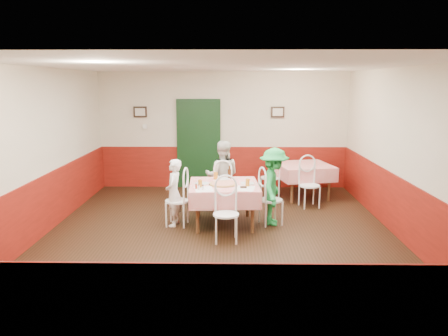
{
  "coord_description": "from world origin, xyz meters",
  "views": [
    {
      "loc": [
        0.19,
        -7.05,
        2.55
      ],
      "look_at": [
        0.06,
        0.56,
        1.05
      ],
      "focal_mm": 35.0,
      "sensor_mm": 36.0,
      "label": 1
    }
  ],
  "objects_px": {
    "chair_left": "(177,201)",
    "chair_near": "(226,215)",
    "second_table": "(304,181)",
    "pizza": "(223,184)",
    "diner_far": "(222,176)",
    "diner_left": "(174,193)",
    "chair_second_a": "(270,178)",
    "wallet": "(243,187)",
    "chair_far": "(222,189)",
    "chair_right": "(271,200)",
    "glass_c": "(216,176)",
    "chair_second_b": "(310,186)",
    "glass_b": "(248,183)",
    "main_table": "(224,205)",
    "beer_bottle": "(229,173)",
    "diner_right": "(274,187)",
    "glass_a": "(200,184)"
  },
  "relations": [
    {
      "from": "wallet",
      "to": "pizza",
      "type": "bearing_deg",
      "value": 145.03
    },
    {
      "from": "chair_right",
      "to": "chair_far",
      "type": "distance_m",
      "value": 1.2
    },
    {
      "from": "glass_c",
      "to": "beer_bottle",
      "type": "relative_size",
      "value": 0.63
    },
    {
      "from": "chair_left",
      "to": "chair_near",
      "type": "distance_m",
      "value": 1.2
    },
    {
      "from": "chair_second_a",
      "to": "wallet",
      "type": "bearing_deg",
      "value": -28.71
    },
    {
      "from": "wallet",
      "to": "chair_left",
      "type": "bearing_deg",
      "value": 165.35
    },
    {
      "from": "second_table",
      "to": "chair_left",
      "type": "relative_size",
      "value": 1.24
    },
    {
      "from": "diner_left",
      "to": "glass_b",
      "type": "bearing_deg",
      "value": 88.67
    },
    {
      "from": "chair_near",
      "to": "pizza",
      "type": "xyz_separation_m",
      "value": [
        -0.06,
        0.78,
        0.33
      ]
    },
    {
      "from": "chair_near",
      "to": "diner_right",
      "type": "bearing_deg",
      "value": 44.5
    },
    {
      "from": "glass_a",
      "to": "glass_c",
      "type": "bearing_deg",
      "value": 68.87
    },
    {
      "from": "chair_right",
      "to": "wallet",
      "type": "height_order",
      "value": "chair_right"
    },
    {
      "from": "chair_near",
      "to": "glass_c",
      "type": "xyz_separation_m",
      "value": [
        -0.21,
        1.22,
        0.38
      ]
    },
    {
      "from": "second_table",
      "to": "pizza",
      "type": "xyz_separation_m",
      "value": [
        -1.77,
        -2.0,
        0.4
      ]
    },
    {
      "from": "main_table",
      "to": "chair_right",
      "type": "relative_size",
      "value": 1.36
    },
    {
      "from": "chair_right",
      "to": "glass_b",
      "type": "height_order",
      "value": "chair_right"
    },
    {
      "from": "pizza",
      "to": "diner_right",
      "type": "distance_m",
      "value": 0.92
    },
    {
      "from": "chair_near",
      "to": "diner_far",
      "type": "xyz_separation_m",
      "value": [
        -0.1,
        1.75,
        0.26
      ]
    },
    {
      "from": "second_table",
      "to": "main_table",
      "type": "bearing_deg",
      "value": -132.22
    },
    {
      "from": "chair_left",
      "to": "pizza",
      "type": "distance_m",
      "value": 0.9
    },
    {
      "from": "chair_second_a",
      "to": "pizza",
      "type": "height_order",
      "value": "chair_second_a"
    },
    {
      "from": "diner_far",
      "to": "chair_second_b",
      "type": "bearing_deg",
      "value": -169.13
    },
    {
      "from": "diner_far",
      "to": "diner_left",
      "type": "bearing_deg",
      "value": 50.16
    },
    {
      "from": "chair_far",
      "to": "diner_left",
      "type": "relative_size",
      "value": 0.74
    },
    {
      "from": "glass_b",
      "to": "pizza",
      "type": "bearing_deg",
      "value": 166.6
    },
    {
      "from": "main_table",
      "to": "wallet",
      "type": "distance_m",
      "value": 0.6
    },
    {
      "from": "main_table",
      "to": "glass_b",
      "type": "relative_size",
      "value": 9.31
    },
    {
      "from": "chair_left",
      "to": "diner_far",
      "type": "xyz_separation_m",
      "value": [
        0.8,
        0.95,
        0.26
      ]
    },
    {
      "from": "main_table",
      "to": "beer_bottle",
      "type": "relative_size",
      "value": 5.4
    },
    {
      "from": "chair_second_a",
      "to": "glass_b",
      "type": "relative_size",
      "value": 6.87
    },
    {
      "from": "chair_second_a",
      "to": "beer_bottle",
      "type": "relative_size",
      "value": 3.98
    },
    {
      "from": "chair_far",
      "to": "chair_near",
      "type": "height_order",
      "value": "same"
    },
    {
      "from": "chair_far",
      "to": "chair_second_a",
      "type": "xyz_separation_m",
      "value": [
        1.05,
        1.08,
        0.0
      ]
    },
    {
      "from": "chair_right",
      "to": "chair_far",
      "type": "xyz_separation_m",
      "value": [
        -0.9,
        0.8,
        0.0
      ]
    },
    {
      "from": "chair_second_a",
      "to": "diner_far",
      "type": "distance_m",
      "value": 1.49
    },
    {
      "from": "glass_c",
      "to": "diner_left",
      "type": "xyz_separation_m",
      "value": [
        -0.74,
        -0.42,
        -0.23
      ]
    },
    {
      "from": "wallet",
      "to": "chair_right",
      "type": "bearing_deg",
      "value": 30.19
    },
    {
      "from": "main_table",
      "to": "second_table",
      "type": "height_order",
      "value": "same"
    },
    {
      "from": "chair_right",
      "to": "second_table",
      "type": "bearing_deg",
      "value": -43.08
    },
    {
      "from": "main_table",
      "to": "glass_a",
      "type": "relative_size",
      "value": 9.27
    },
    {
      "from": "chair_second_b",
      "to": "diner_right",
      "type": "xyz_separation_m",
      "value": [
        -0.85,
        -1.13,
        0.25
      ]
    },
    {
      "from": "pizza",
      "to": "diner_right",
      "type": "height_order",
      "value": "diner_right"
    },
    {
      "from": "chair_right",
      "to": "diner_left",
      "type": "height_order",
      "value": "diner_left"
    },
    {
      "from": "chair_second_b",
      "to": "glass_b",
      "type": "xyz_separation_m",
      "value": [
        -1.34,
        -1.35,
        0.38
      ]
    },
    {
      "from": "chair_right",
      "to": "diner_left",
      "type": "distance_m",
      "value": 1.76
    },
    {
      "from": "diner_right",
      "to": "main_table",
      "type": "bearing_deg",
      "value": 101.58
    },
    {
      "from": "chair_second_a",
      "to": "chair_far",
      "type": "bearing_deg",
      "value": -56.21
    },
    {
      "from": "beer_bottle",
      "to": "glass_c",
      "type": "bearing_deg",
      "value": -166.19
    },
    {
      "from": "chair_left",
      "to": "beer_bottle",
      "type": "height_order",
      "value": "beer_bottle"
    },
    {
      "from": "pizza",
      "to": "wallet",
      "type": "bearing_deg",
      "value": -31.84
    }
  ]
}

